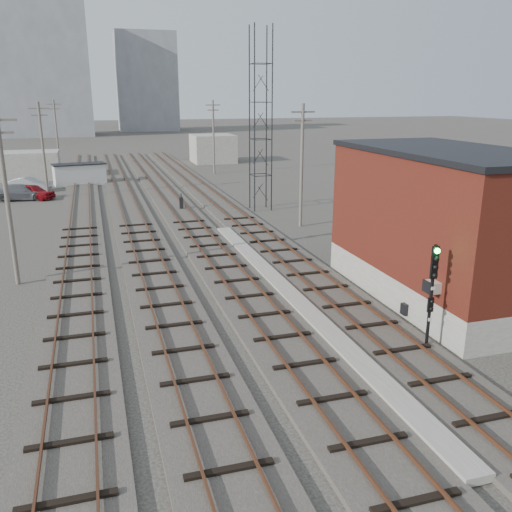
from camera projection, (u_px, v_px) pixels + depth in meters
name	position (u px, v px, depth m)	size (l,w,h in m)	color
ground	(161.00, 174.00, 68.66)	(320.00, 320.00, 0.00)	#282621
track_right	(217.00, 202.00, 50.05)	(3.20, 90.00, 0.39)	#332D28
track_mid_right	(174.00, 204.00, 48.95)	(3.20, 90.00, 0.39)	#332D28
track_mid_left	(128.00, 207.00, 47.84)	(3.20, 90.00, 0.39)	#332D28
track_left	(81.00, 209.00, 46.74)	(3.20, 90.00, 0.39)	#332D28
platform_curb	(290.00, 295.00, 26.55)	(0.90, 28.00, 0.26)	gray
brick_building	(444.00, 225.00, 25.65)	(6.54, 12.20, 7.22)	gray
lattice_tower	(261.00, 121.00, 45.10)	(1.60, 1.60, 15.00)	black
utility_pole_left_a	(6.00, 194.00, 27.13)	(1.80, 0.24, 9.00)	#595147
utility_pole_left_b	(43.00, 149.00, 50.08)	(1.80, 0.24, 9.00)	#595147
utility_pole_left_c	(57.00, 132.00, 73.02)	(1.80, 0.24, 9.00)	#595147
utility_pole_right_a	(302.00, 163.00, 39.72)	(1.80, 0.24, 9.00)	#595147
utility_pole_right_b	(214.00, 135.00, 67.26)	(1.80, 0.24, 9.00)	#595147
apartment_left	(41.00, 71.00, 128.25)	(22.00, 14.00, 30.00)	gray
apartment_right	(146.00, 82.00, 149.77)	(16.00, 12.00, 26.00)	gray
shed_left	(24.00, 165.00, 63.79)	(8.00, 5.00, 3.20)	gray
shed_right	(213.00, 149.00, 79.76)	(6.00, 6.00, 4.00)	gray
signal_mast	(432.00, 289.00, 20.49)	(0.40, 0.42, 4.24)	gray
switch_stand	(181.00, 203.00, 46.45)	(0.37, 0.37, 1.38)	black
site_trailer	(80.00, 174.00, 59.81)	(5.93, 3.38, 2.35)	silver
car_red	(32.00, 192.00, 51.52)	(1.72, 4.27, 1.45)	maroon
car_silver	(29.00, 184.00, 55.84)	(1.51, 4.33, 1.43)	#9A9EA1
car_grey	(21.00, 192.00, 51.18)	(2.06, 5.08, 1.47)	slate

